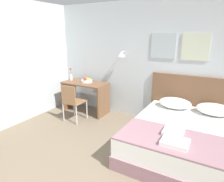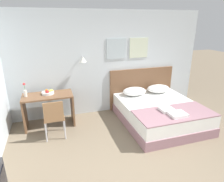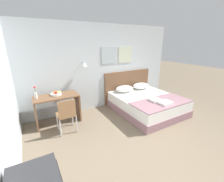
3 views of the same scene
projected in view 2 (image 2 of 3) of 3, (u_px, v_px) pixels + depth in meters
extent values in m
cube|color=silver|center=(103.00, 64.00, 5.18)|extent=(5.49, 0.06, 2.65)
cube|color=#A8B7BC|center=(116.00, 49.00, 5.12)|extent=(0.52, 0.02, 0.52)
cube|color=beige|center=(139.00, 48.00, 5.30)|extent=(0.52, 0.02, 0.52)
cylinder|color=#B2B2B7|center=(82.00, 57.00, 4.85)|extent=(0.02, 0.16, 0.02)
cone|color=white|center=(83.00, 60.00, 4.78)|extent=(0.17, 0.17, 0.12)
cube|color=gray|center=(159.00, 118.00, 4.92)|extent=(1.76, 2.02, 0.22)
cube|color=white|center=(160.00, 109.00, 4.84)|extent=(1.72, 1.98, 0.29)
cube|color=brown|center=(141.00, 88.00, 5.70)|extent=(1.88, 0.06, 1.13)
ellipsoid|color=white|center=(134.00, 91.00, 5.31)|extent=(0.64, 0.46, 0.20)
ellipsoid|color=white|center=(158.00, 89.00, 5.51)|extent=(0.64, 0.46, 0.20)
cube|color=gray|center=(175.00, 113.00, 4.26)|extent=(1.71, 0.81, 0.02)
cube|color=white|center=(167.00, 109.00, 4.34)|extent=(0.28, 0.27, 0.06)
cube|color=white|center=(178.00, 114.00, 4.11)|extent=(0.35, 0.28, 0.06)
cube|color=brown|center=(48.00, 96.00, 4.58)|extent=(1.12, 0.57, 0.03)
cube|color=brown|center=(25.00, 114.00, 4.55)|extent=(0.04, 0.53, 0.74)
cube|color=brown|center=(72.00, 108.00, 4.86)|extent=(0.04, 0.53, 0.74)
cube|color=#8E6642|center=(54.00, 117.00, 4.23)|extent=(0.42, 0.42, 0.02)
cube|color=#8E6642|center=(54.00, 112.00, 3.98)|extent=(0.39, 0.03, 0.41)
cylinder|color=#B7B7BC|center=(46.00, 124.00, 4.42)|extent=(0.03, 0.03, 0.44)
cylinder|color=#B7B7BC|center=(63.00, 121.00, 4.53)|extent=(0.03, 0.03, 0.44)
cylinder|color=#B7B7BC|center=(46.00, 133.00, 4.08)|extent=(0.03, 0.03, 0.44)
cylinder|color=#B7B7BC|center=(65.00, 130.00, 4.19)|extent=(0.03, 0.03, 0.44)
cylinder|color=silver|center=(48.00, 93.00, 4.61)|extent=(0.28, 0.28, 0.05)
ellipsoid|color=yellow|center=(50.00, 91.00, 4.62)|extent=(0.17, 0.11, 0.06)
sphere|color=orange|center=(47.00, 91.00, 4.64)|extent=(0.07, 0.07, 0.07)
sphere|color=red|center=(47.00, 92.00, 4.55)|extent=(0.09, 0.09, 0.09)
cylinder|color=silver|center=(25.00, 93.00, 4.43)|extent=(0.07, 0.07, 0.16)
cylinder|color=#3D7538|center=(24.00, 87.00, 4.38)|extent=(0.01, 0.01, 0.14)
sphere|color=#DB3838|center=(24.00, 84.00, 4.36)|extent=(0.06, 0.06, 0.06)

